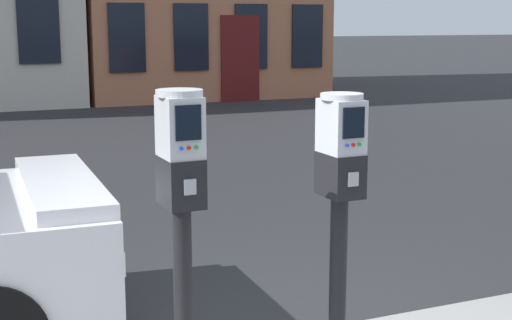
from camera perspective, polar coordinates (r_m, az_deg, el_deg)
parking_meter_near_kerb at (r=3.46m, az=-5.75°, el=-2.47°), size 0.22×0.25×1.53m
parking_meter_twin_adjacent at (r=3.80m, az=6.45°, el=-1.82°), size 0.22×0.25×1.48m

